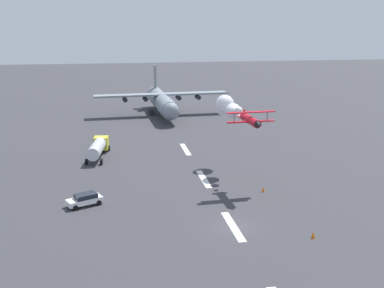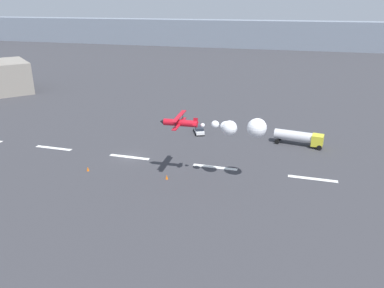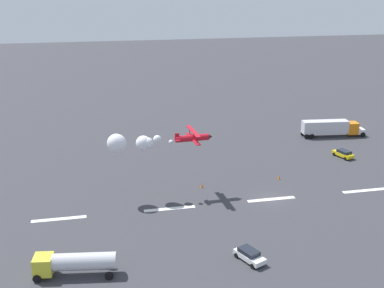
% 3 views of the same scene
% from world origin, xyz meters
% --- Properties ---
extents(ground_plane, '(440.00, 440.00, 0.00)m').
position_xyz_m(ground_plane, '(0.00, 0.00, 0.00)').
color(ground_plane, '#38383D').
rests_on(ground_plane, ground).
extents(runway_stripe_2, '(8.00, 0.90, 0.01)m').
position_xyz_m(runway_stripe_2, '(-16.66, 0.00, 0.01)').
color(runway_stripe_2, white).
rests_on(runway_stripe_2, ground).
extents(runway_stripe_3, '(8.00, 0.90, 0.01)m').
position_xyz_m(runway_stripe_3, '(0.00, 0.00, 0.01)').
color(runway_stripe_3, white).
rests_on(runway_stripe_3, ground).
extents(runway_stripe_4, '(8.00, 0.90, 0.01)m').
position_xyz_m(runway_stripe_4, '(16.66, 0.00, 0.01)').
color(runway_stripe_4, white).
rests_on(runway_stripe_4, ground).
extents(runway_stripe_5, '(8.00, 0.90, 0.01)m').
position_xyz_m(runway_stripe_5, '(33.32, 0.00, 0.01)').
color(runway_stripe_5, white).
rests_on(runway_stripe_5, ground).
extents(mountain_ridge_distant, '(396.00, 16.00, 16.62)m').
position_xyz_m(mountain_ridge_distant, '(0.00, 184.83, 8.31)').
color(mountain_ridge_distant, gray).
rests_on(mountain_ridge_distant, ground).
extents(stunt_biplane_red, '(17.00, 6.65, 3.01)m').
position_xyz_m(stunt_biplane_red, '(21.57, -4.93, 9.57)').
color(stunt_biplane_red, red).
extents(fuel_tanker_truck, '(9.94, 4.04, 2.90)m').
position_xyz_m(fuel_tanker_truck, '(30.74, 15.38, 1.75)').
color(fuel_tanker_truck, yellow).
rests_on(fuel_tanker_truck, ground).
extents(airport_staff_sedan, '(3.40, 4.70, 1.52)m').
position_xyz_m(airport_staff_sedan, '(9.22, 16.62, 0.81)').
color(airport_staff_sedan, white).
rests_on(airport_staff_sedan, ground).
extents(traffic_cone_near, '(0.44, 0.44, 0.75)m').
position_xyz_m(traffic_cone_near, '(-4.34, -7.62, 0.38)').
color(traffic_cone_near, orange).
rests_on(traffic_cone_near, ground).
extents(traffic_cone_far, '(0.44, 0.44, 0.75)m').
position_xyz_m(traffic_cone_far, '(9.96, -6.85, 0.38)').
color(traffic_cone_far, orange).
rests_on(traffic_cone_far, ground).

